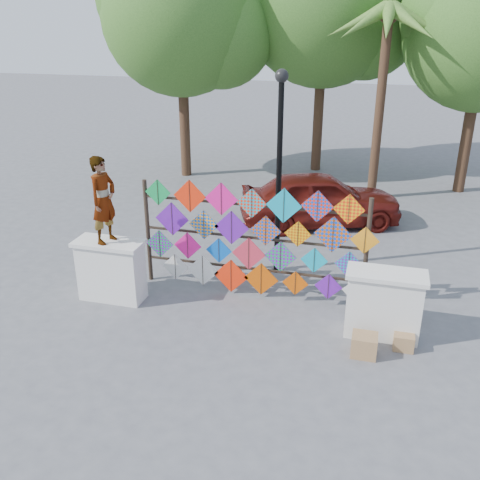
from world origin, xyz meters
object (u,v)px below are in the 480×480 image
Objects in this scene: kite_rack at (253,241)px; sedan at (320,199)px; lamppost at (279,156)px; vendor_woman at (103,200)px.

kite_rack reaches higher than sedan.
sedan is (0.83, 4.46, -0.47)m from kite_rack.
sedan is 0.99× the size of lamppost.
vendor_woman is at bearing 125.70° from sedan.
vendor_woman is (-2.77, -0.93, 0.93)m from kite_rack.
kite_rack is at bearing -59.33° from vendor_woman.
vendor_woman is 3.77m from lamppost.
kite_rack is 1.13× the size of sedan.
vendor_woman is 0.39× the size of sedan.
lamppost is (0.24, 1.27, 1.47)m from kite_rack.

